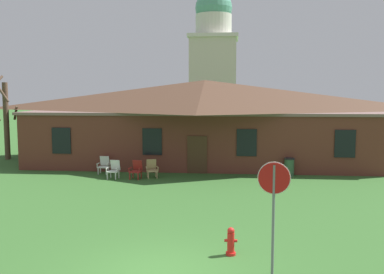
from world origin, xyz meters
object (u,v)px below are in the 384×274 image
at_px(lawn_chair_near_door, 114,169).
at_px(trash_bin, 289,167).
at_px(stop_sign, 274,195).
at_px(lawn_chair_by_porch, 104,165).
at_px(lawn_chair_middle, 152,168).
at_px(lawn_chair_left_end, 136,169).
at_px(fire_hydrant, 231,242).

relative_size(lawn_chair_near_door, trash_bin, 0.98).
xyz_separation_m(stop_sign, lawn_chair_by_porch, (-8.12, 12.74, -1.54)).
bearing_deg(lawn_chair_middle, lawn_chair_left_end, -153.44).
relative_size(lawn_chair_by_porch, lawn_chair_left_end, 1.00).
bearing_deg(lawn_chair_by_porch, fire_hydrant, -58.35).
bearing_deg(stop_sign, lawn_chair_by_porch, 122.51).
xyz_separation_m(stop_sign, lawn_chair_left_end, (-6.00, 11.49, -1.54)).
bearing_deg(fire_hydrant, lawn_chair_left_end, 115.86).
relative_size(lawn_chair_by_porch, lawn_chair_near_door, 1.00).
xyz_separation_m(lawn_chair_middle, trash_bin, (7.33, 1.10, -0.00)).
bearing_deg(lawn_chair_left_end, lawn_chair_by_porch, 149.48).
bearing_deg(lawn_chair_left_end, stop_sign, -62.43).
distance_m(fire_hydrant, trash_bin, 12.13).
height_order(lawn_chair_middle, trash_bin, trash_bin).
xyz_separation_m(lawn_chair_by_porch, lawn_chair_near_door, (0.93, -1.28, 0.00)).
bearing_deg(lawn_chair_by_porch, stop_sign, -57.49).
distance_m(stop_sign, lawn_chair_left_end, 13.05).
height_order(lawn_chair_by_porch, lawn_chair_near_door, same).
bearing_deg(lawn_chair_near_door, trash_bin, 9.28).
relative_size(lawn_chair_middle, fire_hydrant, 1.21).
distance_m(stop_sign, lawn_chair_middle, 13.06).
distance_m(lawn_chair_left_end, lawn_chair_middle, 0.84).
xyz_separation_m(lawn_chair_left_end, lawn_chair_middle, (0.75, 0.37, 0.00)).
xyz_separation_m(lawn_chair_left_end, trash_bin, (8.08, 1.48, -0.00)).
bearing_deg(trash_bin, fire_hydrant, -104.84).
relative_size(lawn_chair_near_door, lawn_chair_left_end, 1.00).
bearing_deg(fire_hydrant, lawn_chair_near_door, 121.08).
distance_m(stop_sign, trash_bin, 13.22).
bearing_deg(lawn_chair_left_end, lawn_chair_near_door, -178.29).
bearing_deg(trash_bin, lawn_chair_near_door, -170.72).
height_order(lawn_chair_left_end, lawn_chair_middle, same).
bearing_deg(trash_bin, stop_sign, -99.10).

